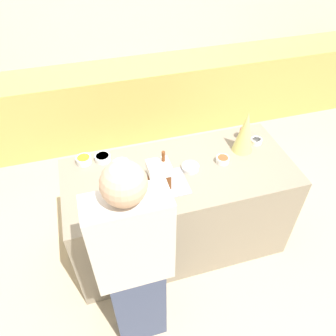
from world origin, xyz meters
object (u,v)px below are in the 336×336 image
candy_bowl_far_left (115,180)px  person (134,266)px  candy_bowl_behind_tray (103,158)px  candy_bowl_far_right (223,159)px  candy_bowl_center_rear (256,141)px  decorative_tree (245,132)px  gingerbread_house (159,174)px  mug (244,134)px  candy_bowl_near_tray_right (190,167)px  baking_tray (159,185)px  candy_bowl_beside_tree (121,165)px  candy_bowl_near_tray_left (84,160)px

candy_bowl_far_left → person: size_ratio=0.08×
person → candy_bowl_behind_tray: bearing=92.8°
candy_bowl_far_right → candy_bowl_far_left: (-0.85, 0.00, 0.00)m
candy_bowl_center_rear → candy_bowl_far_right: bearing=-158.6°
person → decorative_tree: bearing=36.3°
gingerbread_house → person: size_ratio=0.17×
mug → candy_bowl_far_right: bearing=-141.9°
candy_bowl_near_tray_right → person: bearing=-130.5°
candy_bowl_near_tray_right → person: size_ratio=0.08×
gingerbread_house → candy_bowl_near_tray_right: gingerbread_house is taller
baking_tray → gingerbread_house: 0.12m
candy_bowl_near_tray_right → candy_bowl_beside_tree: bearing=161.2°
baking_tray → person: 0.66m
baking_tray → person: size_ratio=0.25×
baking_tray → decorative_tree: size_ratio=1.13×
person → candy_bowl_center_rear: bearing=34.3°
person → gingerbread_house: bearing=61.8°
baking_tray → candy_bowl_beside_tree: bearing=129.5°
candy_bowl_near_tray_left → person: size_ratio=0.07×
decorative_tree → mug: decorative_tree is taller
baking_tray → decorative_tree: bearing=15.4°
candy_bowl_behind_tray → candy_bowl_near_tray_left: candy_bowl_near_tray_left is taller
candy_bowl_center_rear → mug: 0.12m
baking_tray → candy_bowl_far_left: bearing=158.8°
candy_bowl_center_rear → candy_bowl_behind_tray: size_ratio=0.76×
baking_tray → decorative_tree: (0.76, 0.21, 0.18)m
candy_bowl_far_right → candy_bowl_center_rear: size_ratio=1.11×
candy_bowl_center_rear → person: 1.49m
candy_bowl_far_right → person: person is taller
decorative_tree → person: (-1.07, -0.79, -0.21)m
candy_bowl_beside_tree → gingerbread_house: bearing=-50.4°
candy_bowl_near_tray_left → candy_bowl_beside_tree: size_ratio=0.90×
decorative_tree → candy_bowl_beside_tree: decorative_tree is taller
baking_tray → person: bearing=-118.2°
candy_bowl_far_left → candy_bowl_near_tray_left: 0.36m
candy_bowl_center_rear → candy_bowl_behind_tray: candy_bowl_behind_tray is taller
mug → candy_bowl_behind_tray: bearing=177.4°
candy_bowl_far_left → candy_bowl_behind_tray: size_ratio=1.06×
candy_bowl_far_right → candy_bowl_beside_tree: (-0.78, 0.17, -0.00)m
gingerbread_house → candy_bowl_near_tray_right: (0.28, 0.11, -0.10)m
candy_bowl_center_rear → candy_bowl_beside_tree: (-1.15, 0.02, 0.00)m
baking_tray → candy_bowl_near_tray_right: candy_bowl_near_tray_right is taller
candy_bowl_near_tray_right → candy_bowl_center_rear: bearing=13.3°
candy_bowl_beside_tree → candy_bowl_near_tray_right: bearing=-18.8°
baking_tray → candy_bowl_near_tray_left: bearing=140.6°
candy_bowl_near_tray_right → candy_bowl_behind_tray: candy_bowl_behind_tray is taller
gingerbread_house → candy_bowl_behind_tray: 0.55m
candy_bowl_far_left → candy_bowl_behind_tray: 0.29m
baking_tray → candy_bowl_far_left: size_ratio=3.13×
baking_tray → candy_bowl_behind_tray: candy_bowl_behind_tray is taller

